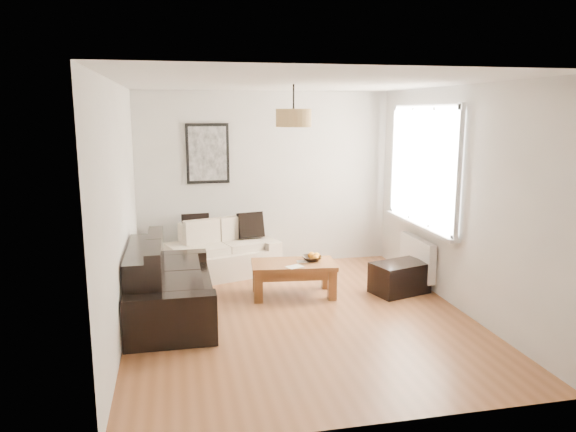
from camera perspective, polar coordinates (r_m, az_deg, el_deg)
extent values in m
plane|color=brown|center=(6.28, 1.15, -10.48)|extent=(4.50, 4.50, 0.00)
cube|color=white|center=(7.47, 13.50, -4.21)|extent=(0.10, 0.90, 0.52)
cylinder|color=tan|center=(6.14, 0.59, 10.34)|extent=(0.40, 0.40, 0.20)
cube|color=black|center=(7.12, 11.71, -6.41)|extent=(0.79, 0.62, 0.40)
cube|color=black|center=(7.83, -9.73, -1.16)|extent=(0.39, 0.15, 0.38)
cube|color=black|center=(7.90, -3.97, -0.97)|extent=(0.39, 0.19, 0.37)
imported|color=black|center=(6.89, 2.56, -4.50)|extent=(0.27, 0.27, 0.06)
sphere|color=orange|center=(6.89, 2.91, -4.44)|extent=(0.10, 0.10, 0.08)
sphere|color=orange|center=(6.97, 3.06, -4.25)|extent=(0.11, 0.11, 0.09)
sphere|color=orange|center=(6.99, 2.51, -4.20)|extent=(0.12, 0.12, 0.10)
cube|color=silver|center=(6.63, 0.69, -5.38)|extent=(0.23, 0.20, 0.01)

